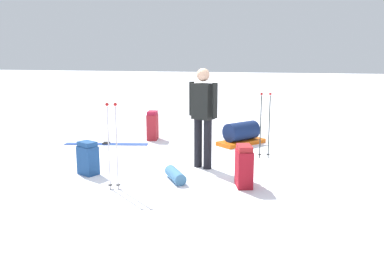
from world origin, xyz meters
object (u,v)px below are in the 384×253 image
object	(u,v)px
ski_pair_near	(106,144)
ski_poles_planted_far	(113,142)
backpack_large_dark	(153,126)
sleeping_mat_rolled	(175,175)
skier_standing	(203,113)
backpack_small_spare	(244,166)
ski_poles_planted_near	(265,122)
backpack_bright	(88,158)
gear_sled	(241,134)

from	to	relation	value
ski_pair_near	ski_poles_planted_far	xyz separation A→B (m)	(-1.46, 2.54, 0.69)
backpack_large_dark	sleeping_mat_rolled	world-z (taller)	backpack_large_dark
ski_pair_near	backpack_large_dark	world-z (taller)	backpack_large_dark
skier_standing	ski_poles_planted_far	world-z (taller)	skier_standing
backpack_large_dark	backpack_small_spare	bearing A→B (deg)	132.45
backpack_small_spare	ski_poles_planted_near	xyz separation A→B (m)	(-0.15, -1.73, 0.38)
backpack_small_spare	ski_pair_near	bearing A→B (deg)	-30.81
backpack_bright	gear_sled	distance (m)	3.51
skier_standing	backpack_small_spare	size ratio (longest dim) A/B	2.73
skier_standing	sleeping_mat_rolled	bearing A→B (deg)	73.38
backpack_large_dark	backpack_small_spare	size ratio (longest dim) A/B	1.06
skier_standing	gear_sled	world-z (taller)	skier_standing
backpack_large_dark	ski_pair_near	bearing A→B (deg)	43.46
ski_poles_planted_near	backpack_large_dark	bearing A→B (deg)	-20.20
backpack_large_dark	backpack_bright	world-z (taller)	backpack_large_dark
skier_standing	backpack_large_dark	world-z (taller)	skier_standing
ski_poles_planted_near	gear_sled	xyz separation A→B (m)	(0.58, -1.02, -0.46)
backpack_small_spare	skier_standing	bearing A→B (deg)	-44.18
sleeping_mat_rolled	ski_poles_planted_near	bearing A→B (deg)	-124.65
skier_standing	ski_poles_planted_near	size ratio (longest dim) A/B	1.37
ski_pair_near	gear_sled	distance (m)	2.95
backpack_large_dark	ski_poles_planted_far	xyz separation A→B (m)	(-0.67, 3.29, 0.38)
backpack_bright	gear_sled	bearing A→B (deg)	-126.63
backpack_small_spare	sleeping_mat_rolled	xyz separation A→B (m)	(1.05, 0.01, -0.21)
ski_pair_near	backpack_large_dark	xyz separation A→B (m)	(-0.79, -0.75, 0.31)
ski_pair_near	backpack_bright	xyz separation A→B (m)	(-0.74, 2.01, 0.25)
sleeping_mat_rolled	ski_pair_near	bearing A→B (deg)	-41.60
backpack_bright	ski_poles_planted_far	xyz separation A→B (m)	(-0.73, 0.53, 0.44)
backpack_bright	backpack_small_spare	xyz separation A→B (m)	(-2.52, -0.07, 0.04)
ski_poles_planted_near	sleeping_mat_rolled	world-z (taller)	ski_poles_planted_near
skier_standing	backpack_large_dark	size ratio (longest dim) A/B	2.57
skier_standing	gear_sled	size ratio (longest dim) A/B	1.49
backpack_bright	sleeping_mat_rolled	bearing A→B (deg)	-177.86
backpack_large_dark	backpack_bright	distance (m)	2.76
ski_poles_planted_far	ski_poles_planted_near	bearing A→B (deg)	-129.87
backpack_small_spare	sleeping_mat_rolled	bearing A→B (deg)	0.77
gear_sled	sleeping_mat_rolled	world-z (taller)	gear_sled
gear_sled	backpack_small_spare	bearing A→B (deg)	98.74
ski_poles_planted_near	sleeping_mat_rolled	bearing A→B (deg)	55.35
backpack_bright	sleeping_mat_rolled	size ratio (longest dim) A/B	0.99
backpack_large_dark	sleeping_mat_rolled	distance (m)	3.06
skier_standing	ski_pair_near	bearing A→B (deg)	-25.24
sleeping_mat_rolled	ski_poles_planted_far	bearing A→B (deg)	38.35
skier_standing	sleeping_mat_rolled	xyz separation A→B (m)	(0.24, 0.80, -0.86)
gear_sled	sleeping_mat_rolled	xyz separation A→B (m)	(0.63, 2.76, -0.13)
ski_poles_planted_far	ski_pair_near	bearing A→B (deg)	-60.11
backpack_large_dark	gear_sled	distance (m)	2.04
backpack_bright	ski_poles_planted_far	bearing A→B (deg)	143.77
skier_standing	ski_pair_near	xyz separation A→B (m)	(2.44, -1.15, -0.94)
skier_standing	backpack_small_spare	bearing A→B (deg)	135.82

